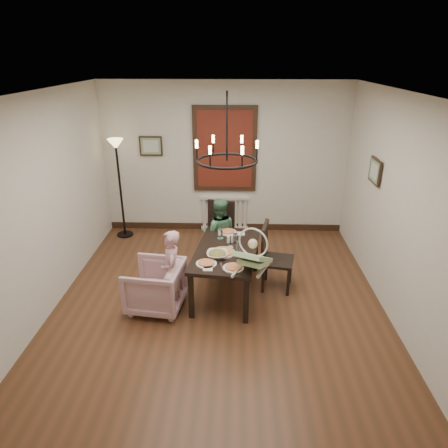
# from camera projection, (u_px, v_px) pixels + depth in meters

# --- Properties ---
(room_shell) EXTENTS (4.51, 5.00, 2.81)m
(room_shell) POSITION_uv_depth(u_px,v_px,m) (220.00, 198.00, 5.40)
(room_shell) COLOR #492C19
(room_shell) RESTS_ON ground
(dining_table) EXTENTS (1.01, 1.57, 0.69)m
(dining_table) POSITION_uv_depth(u_px,v_px,m) (227.00, 254.00, 5.60)
(dining_table) COLOR black
(dining_table) RESTS_ON room_shell
(chair_far) EXTENTS (0.54, 0.54, 1.03)m
(chair_far) POSITION_uv_depth(u_px,v_px,m) (218.00, 234.00, 6.46)
(chair_far) COLOR black
(chair_far) RESTS_ON room_shell
(chair_right) EXTENTS (0.52, 0.52, 1.01)m
(chair_right) POSITION_uv_depth(u_px,v_px,m) (278.00, 257.00, 5.75)
(chair_right) COLOR black
(chair_right) RESTS_ON room_shell
(armchair) EXTENTS (0.82, 0.80, 0.66)m
(armchair) POSITION_uv_depth(u_px,v_px,m) (155.00, 286.00, 5.35)
(armchair) COLOR #C99AA3
(armchair) RESTS_ON room_shell
(elderly_woman) EXTENTS (0.28, 0.38, 0.94)m
(elderly_woman) POSITION_uv_depth(u_px,v_px,m) (172.00, 277.00, 5.29)
(elderly_woman) COLOR #CC9096
(elderly_woman) RESTS_ON room_shell
(seated_man) EXTENTS (0.49, 0.39, 0.96)m
(seated_man) POSITION_uv_depth(u_px,v_px,m) (219.00, 239.00, 6.36)
(seated_man) COLOR #467554
(seated_man) RESTS_ON room_shell
(baby_bouncer) EXTENTS (0.61, 0.69, 0.37)m
(baby_bouncer) POSITION_uv_depth(u_px,v_px,m) (253.00, 256.00, 4.98)
(baby_bouncer) COLOR #AACF8E
(baby_bouncer) RESTS_ON dining_table
(salad_bowl) EXTENTS (0.34, 0.34, 0.08)m
(salad_bowl) POSITION_uv_depth(u_px,v_px,m) (217.00, 254.00, 5.33)
(salad_bowl) COLOR white
(salad_bowl) RESTS_ON dining_table
(pizza_platter) EXTENTS (0.33, 0.33, 0.04)m
(pizza_platter) POSITION_uv_depth(u_px,v_px,m) (223.00, 252.00, 5.43)
(pizza_platter) COLOR tan
(pizza_platter) RESTS_ON dining_table
(drinking_glass) EXTENTS (0.07, 0.07, 0.13)m
(drinking_glass) POSITION_uv_depth(u_px,v_px,m) (238.00, 246.00, 5.50)
(drinking_glass) COLOR silver
(drinking_glass) RESTS_ON dining_table
(window_blinds) EXTENTS (1.00, 0.03, 1.40)m
(window_blinds) POSITION_uv_depth(u_px,v_px,m) (225.00, 149.00, 7.25)
(window_blinds) COLOR #611F13
(window_blinds) RESTS_ON room_shell
(radiator) EXTENTS (0.92, 0.12, 0.62)m
(radiator) POSITION_uv_depth(u_px,v_px,m) (225.00, 213.00, 7.76)
(radiator) COLOR silver
(radiator) RESTS_ON room_shell
(picture_back) EXTENTS (0.42, 0.03, 0.36)m
(picture_back) POSITION_uv_depth(u_px,v_px,m) (151.00, 146.00, 7.28)
(picture_back) COLOR black
(picture_back) RESTS_ON room_shell
(picture_right) EXTENTS (0.03, 0.42, 0.36)m
(picture_right) POSITION_uv_depth(u_px,v_px,m) (375.00, 171.00, 5.73)
(picture_right) COLOR black
(picture_right) RESTS_ON room_shell
(floor_lamp) EXTENTS (0.30, 0.30, 1.80)m
(floor_lamp) POSITION_uv_depth(u_px,v_px,m) (121.00, 190.00, 7.29)
(floor_lamp) COLOR black
(floor_lamp) RESTS_ON room_shell
(chandelier) EXTENTS (0.80, 0.80, 0.04)m
(chandelier) POSITION_uv_depth(u_px,v_px,m) (227.00, 161.00, 5.07)
(chandelier) COLOR black
(chandelier) RESTS_ON room_shell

